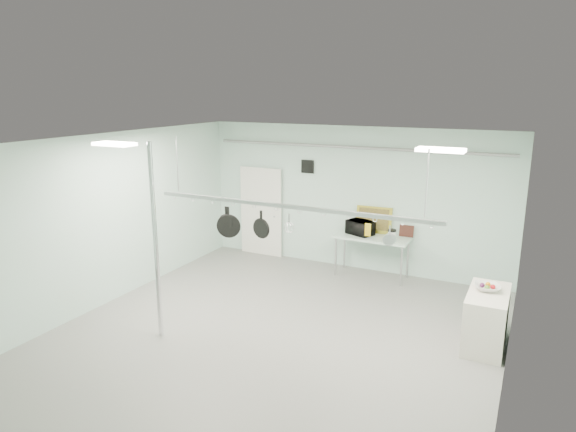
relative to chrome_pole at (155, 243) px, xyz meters
The scene contains 25 objects.
floor 2.41m from the chrome_pole, 19.44° to the left, with size 8.00×8.00×0.00m, color gray.
ceiling 2.40m from the chrome_pole, 19.44° to the left, with size 7.00×8.00×0.02m, color silver.
back_wall 4.89m from the chrome_pole, 69.68° to the left, with size 7.00×0.02×3.20m, color #AED1C0.
right_wall 5.22m from the chrome_pole, ahead, with size 0.02×8.00×3.20m, color #AED1C0.
door 4.61m from the chrome_pole, 97.53° to the left, with size 1.10×0.10×2.20m, color silver.
wall_vent 4.65m from the chrome_pole, 82.52° to the left, with size 0.30×0.04×0.30m, color black.
conduit_pipe 4.95m from the chrome_pole, 69.30° to the left, with size 0.07×0.07×6.60m, color gray.
chrome_pole is the anchor object (origin of this frame).
prep_table 4.85m from the chrome_pole, 61.29° to the left, with size 1.60×0.70×0.91m.
side_cabinet 5.37m from the chrome_pole, 22.41° to the left, with size 0.60×1.20×0.90m, color beige.
pot_rack 2.19m from the chrome_pole, 25.35° to the left, with size 4.80×0.06×1.00m.
light_panel_left 1.65m from the chrome_pole, 158.20° to the right, with size 0.65×0.30×0.05m, color white.
light_panel_right 4.55m from the chrome_pole, 16.31° to the left, with size 0.65×0.30×0.05m, color white.
microwave 4.72m from the chrome_pole, 64.48° to the left, with size 0.56×0.38×0.31m, color black.
coffee_canister 4.96m from the chrome_pole, 56.08° to the left, with size 0.16×0.16×0.20m, color silver.
painting_large 5.04m from the chrome_pole, 63.66° to the left, with size 0.78×0.05×0.58m, color gold.
painting_small 5.41m from the chrome_pole, 56.71° to the left, with size 0.30×0.04×0.25m, color #361913.
fruit_bowl 5.29m from the chrome_pole, 23.37° to the left, with size 0.39×0.39×0.10m, color silver.
skillet_left 1.22m from the chrome_pole, 48.37° to the left, with size 0.40×0.06×0.54m, color black, non-canonical shape.
skillet_mid 1.21m from the chrome_pole, 49.85° to the left, with size 0.26×0.06×0.37m, color black, non-canonical shape.
skillet_right 1.70m from the chrome_pole, 32.31° to the left, with size 0.33×0.06×0.44m, color black, non-canonical shape.
whisk 2.15m from the chrome_pole, 25.08° to the left, with size 0.17×0.17×0.32m, color silver, non-canonical shape.
grater 3.34m from the chrome_pole, 15.71° to the left, with size 0.08×0.02×0.21m, color gold, non-canonical shape.
saucepan 3.65m from the chrome_pole, 14.33° to the left, with size 0.17×0.10×0.30m, color silver, non-canonical shape.
fruit_cluster 5.28m from the chrome_pole, 23.37° to the left, with size 0.24×0.24×0.09m, color #A40F14, non-canonical shape.
Camera 1 is at (3.62, -6.67, 3.98)m, focal length 32.00 mm.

